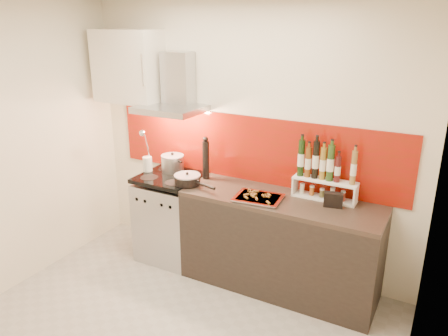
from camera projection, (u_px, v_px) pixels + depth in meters
The scene contains 15 objects.
back_wall at pixel (246, 140), 4.21m from camera, with size 3.40×0.02×2.60m, color silver.
left_wall at pixel (2, 153), 3.81m from camera, with size 0.02×2.80×2.60m, color silver.
right_wall at pixel (423, 244), 2.29m from camera, with size 0.02×2.80×2.60m, color silver.
backsplash at pixel (250, 149), 4.21m from camera, with size 3.00×0.02×0.64m, color maroon.
range_stove at pixel (172, 218), 4.56m from camera, with size 0.60×0.60×0.91m.
counter at pixel (279, 243), 4.02m from camera, with size 1.80×0.60×0.90m.
range_hood at pixel (175, 91), 4.25m from camera, with size 0.62×0.50×0.61m.
upper_cabinet at pixel (128, 66), 4.42m from camera, with size 0.70×0.35×0.72m, color #EFE5D0.
stock_pot at pixel (173, 163), 4.50m from camera, with size 0.24×0.24×0.20m.
saute_pan at pixel (188, 179), 4.17m from camera, with size 0.48×0.25×0.12m.
utensil_jar at pixel (147, 160), 4.48m from camera, with size 0.10×0.15×0.46m.
pepper_mill at pixel (206, 158), 4.28m from camera, with size 0.07×0.07×0.43m.
step_shelf at pixel (323, 173), 3.79m from camera, with size 0.56×0.15×0.52m.
caddy_box at pixel (333, 200), 3.68m from camera, with size 0.16×0.07×0.13m, color black.
baking_tray at pixel (258, 198), 3.85m from camera, with size 0.44×0.36×0.03m.
Camera 1 is at (1.75, -2.28, 2.43)m, focal length 35.00 mm.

